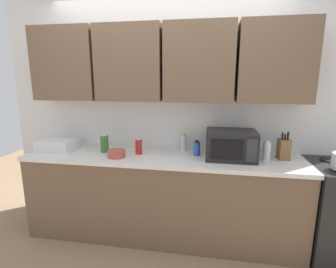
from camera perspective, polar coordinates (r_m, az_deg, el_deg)
The scene contains 11 objects.
wall_back_with_cabinets at distance 2.76m, azimuth -0.51°, elevation 10.25°, with size 3.71×0.38×2.60m.
counter_run at distance 2.81m, azimuth -1.34°, elevation -13.61°, with size 2.84×0.63×0.90m.
microwave at distance 2.60m, azimuth 13.81°, elevation -2.33°, with size 0.48×0.37×0.28m.
dish_rack at distance 3.07m, azimuth -23.26°, elevation -2.27°, with size 0.38×0.30×0.12m, color silver.
knife_block at distance 2.75m, azimuth 24.28°, elevation -3.06°, with size 0.11×0.13×0.28m.
bottle_red_sauce at distance 2.71m, azimuth -6.54°, elevation -2.73°, with size 0.07×0.07×0.17m.
bottle_blue_cleaner at distance 2.66m, azimuth 6.41°, elevation -3.22°, with size 0.07×0.07×0.16m.
bottle_white_jar at distance 2.66m, azimuth 21.08°, elevation -3.57°, with size 0.07×0.07×0.19m.
bottle_clear_tall at distance 2.80m, azimuth 3.41°, elevation -1.96°, with size 0.06×0.06×0.19m.
bottle_green_oil at distance 2.84m, azimuth -13.91°, elevation -2.01°, with size 0.08×0.08×0.20m.
bowl_ceramic_small at distance 2.64m, azimuth -11.34°, elevation -4.26°, with size 0.18×0.18×0.07m, color #B24C3D.
Camera 1 is at (0.50, -2.78, 1.68)m, focal length 27.45 mm.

